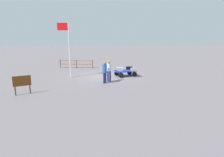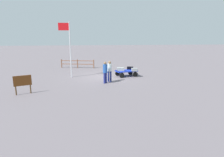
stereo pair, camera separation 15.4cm
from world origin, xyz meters
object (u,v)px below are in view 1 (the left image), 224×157
(signboard, at_px, (22,82))
(suitcase_dark, at_px, (129,68))
(luggage_cart, at_px, (125,72))
(worker_lead, at_px, (109,70))
(suitcase_tan, at_px, (120,69))
(worker_trailing, at_px, (105,71))
(suitcase_grey, at_px, (134,70))
(flagpole, at_px, (68,44))

(signboard, bearing_deg, suitcase_dark, -147.18)
(luggage_cart, height_order, worker_lead, worker_lead)
(suitcase_tan, distance_m, worker_trailing, 2.88)
(signboard, bearing_deg, worker_trailing, -157.29)
(luggage_cart, height_order, suitcase_tan, suitcase_tan)
(suitcase_grey, bearing_deg, worker_lead, 32.57)
(luggage_cart, relative_size, worker_trailing, 1.23)
(suitcase_dark, relative_size, worker_lead, 0.38)
(luggage_cart, xyz_separation_m, suitcase_dark, (-0.49, -0.52, 0.27))
(worker_lead, distance_m, worker_trailing, 0.60)
(suitcase_tan, xyz_separation_m, worker_trailing, (1.63, 2.35, 0.32))
(flagpole, distance_m, signboard, 6.01)
(suitcase_grey, relative_size, suitcase_dark, 0.81)
(suitcase_dark, xyz_separation_m, signboard, (8.22, 5.30, 0.13))
(luggage_cart, bearing_deg, worker_lead, 48.66)
(flagpole, bearing_deg, suitcase_tan, 176.18)
(luggage_cart, xyz_separation_m, worker_lead, (1.77, 2.01, 0.61))
(worker_trailing, bearing_deg, signboard, 22.71)
(worker_lead, xyz_separation_m, worker_trailing, (0.40, 0.44, 0.01))
(worker_trailing, distance_m, flagpole, 4.48)
(suitcase_dark, xyz_separation_m, worker_lead, (2.26, 2.54, 0.34))
(suitcase_dark, relative_size, suitcase_tan, 0.96)
(suitcase_tan, relative_size, worker_trailing, 0.40)
(luggage_cart, xyz_separation_m, worker_trailing, (2.17, 2.45, 0.61))
(suitcase_dark, bearing_deg, suitcase_grey, 101.42)
(suitcase_grey, height_order, worker_trailing, worker_trailing)
(suitcase_grey, relative_size, suitcase_tan, 0.77)
(luggage_cart, bearing_deg, signboard, 31.73)
(suitcase_tan, distance_m, signboard, 8.58)
(suitcase_dark, relative_size, flagpole, 0.14)
(suitcase_tan, height_order, flagpole, flagpole)
(suitcase_tan, height_order, signboard, signboard)
(luggage_cart, xyz_separation_m, signboard, (7.73, 4.78, 0.40))
(suitcase_tan, bearing_deg, suitcase_dark, -148.64)
(worker_lead, relative_size, worker_trailing, 1.00)
(suitcase_tan, xyz_separation_m, signboard, (7.19, 4.68, 0.11))
(worker_lead, bearing_deg, suitcase_grey, -147.43)
(flagpole, bearing_deg, worker_trailing, 138.65)
(suitcase_grey, distance_m, suitcase_tan, 1.27)
(luggage_cart, xyz_separation_m, flagpole, (5.20, -0.21, 2.58))
(flagpole, bearing_deg, signboard, 63.04)
(suitcase_grey, bearing_deg, suitcase_dark, -78.58)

